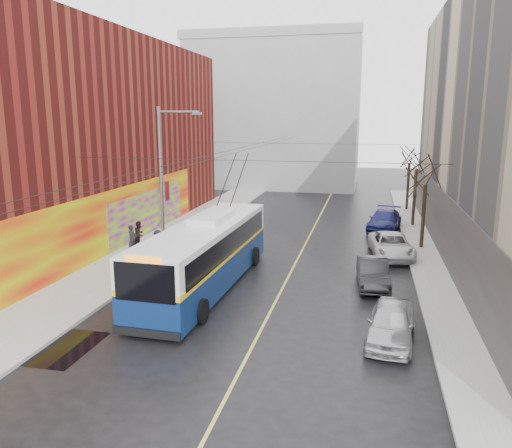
{
  "coord_description": "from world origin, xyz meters",
  "views": [
    {
      "loc": [
        5.43,
        -16.91,
        8.4
      ],
      "look_at": [
        -0.28,
        8.42,
        2.83
      ],
      "focal_mm": 35.0,
      "sensor_mm": 36.0,
      "label": 1
    }
  ],
  "objects_px": {
    "tree_far": "(410,154)",
    "pedestrian_b": "(139,234)",
    "tree_near": "(426,173)",
    "following_car": "(234,220)",
    "parked_car_b": "(373,273)",
    "streetlight_pole": "(164,180)",
    "tree_mid": "(417,159)",
    "pedestrian_c": "(158,243)",
    "parked_car_a": "(391,323)",
    "parked_car_c": "(391,245)",
    "trolleybus": "(205,254)",
    "pedestrian_a": "(132,239)",
    "parked_car_d": "(384,220)"
  },
  "relations": [
    {
      "from": "streetlight_pole",
      "to": "following_car",
      "type": "height_order",
      "value": "streetlight_pole"
    },
    {
      "from": "parked_car_c",
      "to": "pedestrian_b",
      "type": "relative_size",
      "value": 3.0
    },
    {
      "from": "pedestrian_a",
      "to": "parked_car_b",
      "type": "bearing_deg",
      "value": -94.52
    },
    {
      "from": "tree_mid",
      "to": "parked_car_c",
      "type": "relative_size",
      "value": 1.31
    },
    {
      "from": "streetlight_pole",
      "to": "trolleybus",
      "type": "distance_m",
      "value": 6.44
    },
    {
      "from": "following_car",
      "to": "pedestrian_b",
      "type": "xyz_separation_m",
      "value": [
        -4.36,
        -7.14,
        0.27
      ]
    },
    {
      "from": "following_car",
      "to": "streetlight_pole",
      "type": "bearing_deg",
      "value": -99.55
    },
    {
      "from": "tree_mid",
      "to": "pedestrian_b",
      "type": "relative_size",
      "value": 3.93
    },
    {
      "from": "streetlight_pole",
      "to": "pedestrian_c",
      "type": "relative_size",
      "value": 5.57
    },
    {
      "from": "parked_car_d",
      "to": "pedestrian_c",
      "type": "height_order",
      "value": "pedestrian_c"
    },
    {
      "from": "following_car",
      "to": "trolleybus",
      "type": "bearing_deg",
      "value": -79.91
    },
    {
      "from": "tree_far",
      "to": "pedestrian_c",
      "type": "xyz_separation_m",
      "value": [
        -15.77,
        -19.74,
        -4.18
      ]
    },
    {
      "from": "tree_near",
      "to": "following_car",
      "type": "height_order",
      "value": "tree_near"
    },
    {
      "from": "parked_car_b",
      "to": "following_car",
      "type": "bearing_deg",
      "value": 128.37
    },
    {
      "from": "parked_car_a",
      "to": "streetlight_pole",
      "type": "bearing_deg",
      "value": 152.53
    },
    {
      "from": "following_car",
      "to": "pedestrian_c",
      "type": "relative_size",
      "value": 2.64
    },
    {
      "from": "trolleybus",
      "to": "pedestrian_b",
      "type": "bearing_deg",
      "value": 138.66
    },
    {
      "from": "tree_near",
      "to": "pedestrian_a",
      "type": "bearing_deg",
      "value": -162.5
    },
    {
      "from": "tree_near",
      "to": "parked_car_b",
      "type": "relative_size",
      "value": 1.53
    },
    {
      "from": "parked_car_a",
      "to": "parked_car_d",
      "type": "relative_size",
      "value": 0.81
    },
    {
      "from": "parked_car_a",
      "to": "pedestrian_c",
      "type": "distance_m",
      "value": 15.91
    },
    {
      "from": "parked_car_a",
      "to": "parked_car_b",
      "type": "distance_m",
      "value": 6.43
    },
    {
      "from": "trolleybus",
      "to": "pedestrian_b",
      "type": "distance_m",
      "value": 8.99
    },
    {
      "from": "pedestrian_a",
      "to": "tree_far",
      "type": "bearing_deg",
      "value": -36.61
    },
    {
      "from": "parked_car_b",
      "to": "streetlight_pole",
      "type": "bearing_deg",
      "value": 165.9
    },
    {
      "from": "trolleybus",
      "to": "parked_car_d",
      "type": "distance_m",
      "value": 17.93
    },
    {
      "from": "streetlight_pole",
      "to": "pedestrian_a",
      "type": "distance_m",
      "value": 4.54
    },
    {
      "from": "pedestrian_b",
      "to": "streetlight_pole",
      "type": "bearing_deg",
      "value": -119.65
    },
    {
      "from": "pedestrian_a",
      "to": "pedestrian_b",
      "type": "bearing_deg",
      "value": 14.79
    },
    {
      "from": "following_car",
      "to": "tree_far",
      "type": "bearing_deg",
      "value": 39.7
    },
    {
      "from": "pedestrian_a",
      "to": "parked_car_c",
      "type": "bearing_deg",
      "value": -72.52
    },
    {
      "from": "tree_far",
      "to": "pedestrian_b",
      "type": "relative_size",
      "value": 3.86
    },
    {
      "from": "trolleybus",
      "to": "following_car",
      "type": "xyz_separation_m",
      "value": [
        -2.17,
        13.28,
        -1.02
      ]
    },
    {
      "from": "pedestrian_b",
      "to": "tree_near",
      "type": "bearing_deg",
      "value": -70.3
    },
    {
      "from": "streetlight_pole",
      "to": "tree_mid",
      "type": "bearing_deg",
      "value": 40.65
    },
    {
      "from": "trolleybus",
      "to": "pedestrian_a",
      "type": "bearing_deg",
      "value": 145.68
    },
    {
      "from": "parked_car_b",
      "to": "parked_car_d",
      "type": "xyz_separation_m",
      "value": [
        0.9,
        13.35,
        0.07
      ]
    },
    {
      "from": "pedestrian_a",
      "to": "pedestrian_b",
      "type": "distance_m",
      "value": 1.57
    },
    {
      "from": "tree_mid",
      "to": "parked_car_a",
      "type": "height_order",
      "value": "tree_mid"
    },
    {
      "from": "streetlight_pole",
      "to": "parked_car_d",
      "type": "height_order",
      "value": "streetlight_pole"
    },
    {
      "from": "parked_car_a",
      "to": "parked_car_c",
      "type": "bearing_deg",
      "value": 94.09
    },
    {
      "from": "following_car",
      "to": "parked_car_b",
      "type": "bearing_deg",
      "value": -46.41
    },
    {
      "from": "parked_car_d",
      "to": "parked_car_c",
      "type": "bearing_deg",
      "value": -79.16
    },
    {
      "from": "tree_mid",
      "to": "pedestrian_c",
      "type": "height_order",
      "value": "tree_mid"
    },
    {
      "from": "parked_car_a",
      "to": "pedestrian_c",
      "type": "bearing_deg",
      "value": 153.03
    },
    {
      "from": "streetlight_pole",
      "to": "tree_far",
      "type": "relative_size",
      "value": 1.37
    },
    {
      "from": "tree_near",
      "to": "parked_car_b",
      "type": "distance_m",
      "value": 9.64
    },
    {
      "from": "parked_car_b",
      "to": "pedestrian_a",
      "type": "xyz_separation_m",
      "value": [
        -14.46,
        2.52,
        0.36
      ]
    },
    {
      "from": "trolleybus",
      "to": "streetlight_pole",
      "type": "bearing_deg",
      "value": 134.79
    },
    {
      "from": "parked_car_a",
      "to": "tree_mid",
      "type": "bearing_deg",
      "value": 89.7
    }
  ]
}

